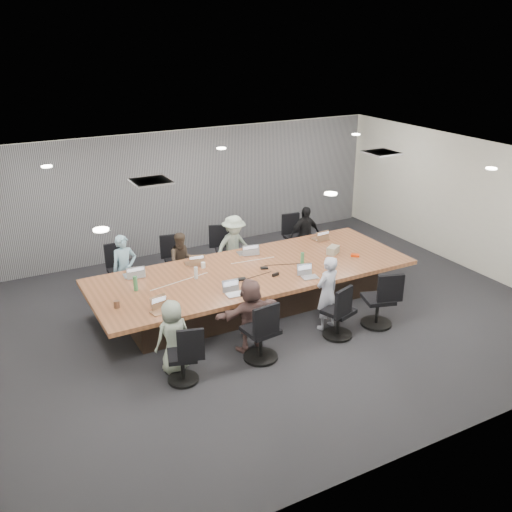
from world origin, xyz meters
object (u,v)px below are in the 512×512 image
mug_brown (117,304)px  stapler (276,275)px  chair_6 (338,316)px  canvas_bag (333,250)px  laptop_3 (319,238)px  chair_5 (261,335)px  laptop_6 (310,277)px  person_4 (173,336)px  laptop_5 (235,295)px  bottle_clear (196,273)px  snack_packet (355,255)px  chair_3 (296,241)px  person_0 (125,269)px  laptop_1 (193,263)px  laptop_2 (246,253)px  person_1 (182,261)px  chair_1 (177,265)px  person_2 (234,247)px  chair_0 (121,275)px  chair_4 (182,360)px  conference_table (253,286)px  person_5 (250,315)px  laptop_4 (160,312)px  person_6 (327,293)px  person_3 (305,235)px  chair_7 (378,303)px  bottle_green_right (302,259)px  chair_2 (227,254)px  laptop_0 (133,275)px

mug_brown → stapler: (2.87, -0.12, -0.03)m
chair_6 → canvas_bag: 2.02m
laptop_3 → canvas_bag: size_ratio=1.17×
chair_5 → laptop_6: bearing=24.6°
person_4 → laptop_5: (1.32, 0.55, 0.16)m
bottle_clear → snack_packet: size_ratio=1.33×
chair_3 → person_0: person_0 is taller
laptop_1 → laptop_2: (1.14, 0.00, 0.00)m
person_4 → person_1: bearing=-123.6°
chair_1 → chair_3: chair_3 is taller
laptop_3 → person_4: (-4.10, -2.15, -0.16)m
snack_packet → person_2: bearing=136.8°
chair_0 → chair_4: 3.40m
conference_table → snack_packet: bearing=-9.7°
stapler → person_5: bearing=-152.2°
stapler → person_2: bearing=74.1°
laptop_4 → stapler: 2.34m
chair_1 → person_6: size_ratio=0.56×
laptop_5 → person_2: bearing=67.8°
person_1 → laptop_5: person_1 is taller
person_0 → laptop_4: bearing=-94.9°
chair_3 → person_4: size_ratio=0.67×
person_2 → laptop_4: 3.19m
laptop_1 → person_3: (2.89, 0.55, -0.10)m
laptop_3 → person_1: bearing=-14.8°
chair_7 → stapler: (-1.35, 1.26, 0.34)m
laptop_2 → bottle_green_right: (0.66, -1.03, 0.11)m
chair_1 → person_0: bearing=27.8°
laptop_6 → person_0: bearing=151.6°
person_3 → laptop_5: size_ratio=4.38×
snack_packet → person_5: bearing=-160.7°
person_3 → snack_packet: bearing=-88.6°
chair_6 → laptop_3: bearing=44.1°
bottle_green_right → laptop_2: bearing=122.8°
chair_2 → chair_4: 4.14m
person_2 → person_0: bearing=172.6°
chair_7 → laptop_6: (-0.84, 0.90, 0.32)m
chair_6 → chair_7: chair_7 is taller
laptop_0 → snack_packet: snack_packet is taller
person_2 → laptop_5: size_ratio=4.58×
person_1 → conference_table: bearing=-46.9°
laptop_3 → stapler: (-1.78, -1.24, 0.02)m
laptop_0 → person_6: size_ratio=0.25×
person_6 → mug_brown: (-3.37, 1.03, 0.13)m
chair_0 → person_4: 3.06m
laptop_4 → chair_7: bearing=-26.1°
person_2 → laptop_6: (0.46, -2.15, 0.07)m
chair_4 → stapler: stapler is taller
laptop_2 → stapler: bearing=96.7°
bottle_green_right → canvas_bag: 0.87m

